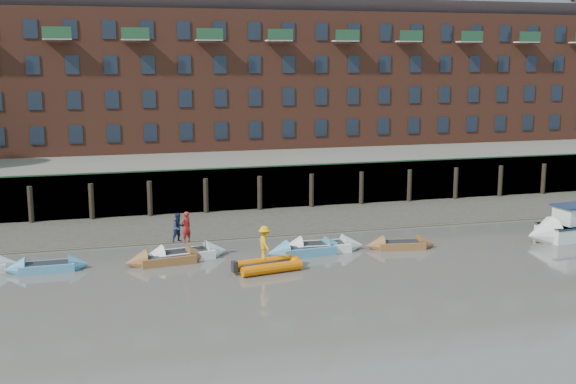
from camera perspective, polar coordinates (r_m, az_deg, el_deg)
name	(u,v)px	position (r m, az deg, el deg)	size (l,w,h in m)	color
ground	(326,311)	(32.75, 3.06, -9.38)	(220.00, 220.00, 0.00)	#57524B
foreshore	(244,223)	(49.47, -3.51, -2.50)	(110.00, 8.00, 0.50)	#3D382F
mud_band	(255,235)	(46.24, -2.64, -3.42)	(110.00, 1.60, 0.10)	#4C4336
river_wall	(231,190)	(53.35, -4.50, 0.20)	(110.00, 1.23, 3.30)	#2D2A26
bank_terrace	(203,164)	(66.61, -6.71, 2.23)	(110.00, 28.00, 3.20)	#5E594D
apartment_terrace	(199,39)	(66.93, -7.05, 11.91)	(80.60, 15.56, 20.98)	brown
rowboat_1	(47,267)	(40.61, -18.50, -5.62)	(4.38, 1.32, 1.27)	teal
rowboat_2	(167,259)	(40.46, -9.52, -5.25)	(4.82, 1.95, 1.36)	brown
rowboat_3	(185,255)	(41.11, -8.17, -4.93)	(5.17, 2.23, 1.45)	silver
rowboat_4	(307,250)	(41.72, 1.50, -4.60)	(4.98, 1.83, 1.41)	teal
rowboat_5	(322,247)	(42.41, 2.71, -4.35)	(5.10, 1.79, 1.45)	silver
rowboat_6	(401,245)	(43.50, 8.90, -4.14)	(4.40, 1.86, 1.24)	brown
rib_tender	(270,265)	(38.67, -1.43, -5.79)	(3.78, 2.31, 0.64)	#D15E02
motor_launch	(566,228)	(48.18, 21.11, -2.70)	(6.88, 2.94, 2.75)	silver
person_rower_a	(186,227)	(40.64, -8.05, -2.77)	(0.65, 0.43, 1.78)	maroon
person_rower_b	(179,228)	(40.83, -8.64, -2.80)	(0.81, 0.63, 1.67)	#19233F
person_rib_crew	(265,243)	(38.18, -1.85, -4.07)	(1.20, 0.69, 1.85)	orange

